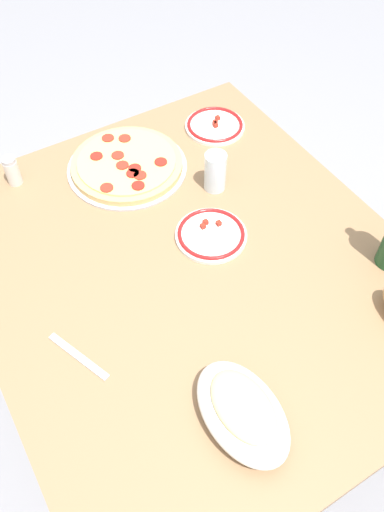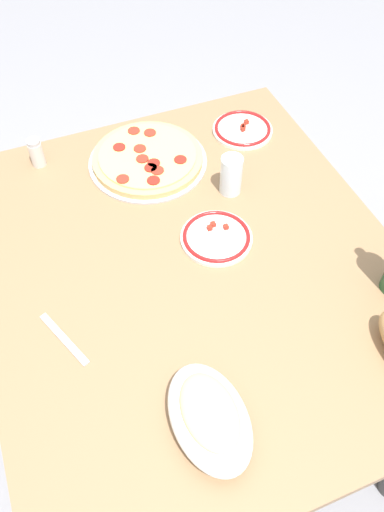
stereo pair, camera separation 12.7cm
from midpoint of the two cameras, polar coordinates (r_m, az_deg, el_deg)
name	(u,v)px [view 2 (the right image)]	position (r m, az deg, el deg)	size (l,w,h in m)	color
ground_plane	(192,388)	(1.93, 1.94, -14.32)	(8.00, 8.00, 0.00)	gray
dining_table	(192,289)	(1.39, 2.62, -3.85)	(1.21, 1.03, 0.73)	#93704C
pepperoni_pizza	(148,159)	(1.54, -2.49, 10.47)	(0.35, 0.35, 0.03)	#B7B7BC
baked_pasta_dish	(209,417)	(1.06, 5.51, -17.32)	(0.24, 0.15, 0.08)	white
water_glass	(231,175)	(1.43, 6.86, 8.63)	(0.06, 0.06, 0.11)	silver
side_plate_near	(216,237)	(1.34, 5.39, 1.92)	(0.19, 0.19, 0.02)	white
side_plate_far	(243,129)	(1.67, 7.79, 13.46)	(0.19, 0.19, 0.02)	white
spice_shaker	(36,153)	(1.56, -14.41, 10.76)	(0.04, 0.04, 0.09)	silver
fork_right	(64,339)	(1.19, -10.85, -9.10)	(0.17, 0.02, 0.01)	#B7B7BC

